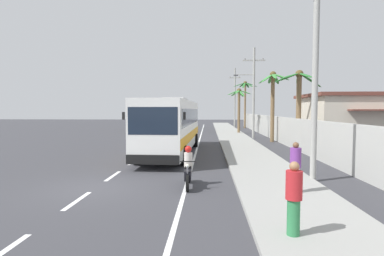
{
  "coord_description": "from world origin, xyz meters",
  "views": [
    {
      "loc": [
        4.17,
        -11.07,
        2.9
      ],
      "look_at": [
        3.1,
        9.17,
        1.7
      ],
      "focal_mm": 28.79,
      "sensor_mm": 36.0,
      "label": 1
    }
  ],
  "objects_px": {
    "coach_bus_foreground": "(173,124)",
    "palm_nearest": "(273,93)",
    "utility_pole_far": "(235,97)",
    "coach_bus_far_lane": "(168,117)",
    "roadside_building": "(376,121)",
    "motorcycle_beside_bus": "(188,170)",
    "palm_third": "(239,102)",
    "utility_pole_nearest": "(315,71)",
    "palm_fourth": "(299,96)",
    "pedestrian_near_kerb": "(294,197)",
    "pedestrian_midwalk": "(295,166)",
    "utility_pole_mid": "(253,90)",
    "palm_second": "(245,94)"
  },
  "relations": [
    {
      "from": "coach_bus_foreground",
      "to": "palm_nearest",
      "type": "xyz_separation_m",
      "value": [
        8.17,
        7.84,
        2.42
      ]
    },
    {
      "from": "coach_bus_foreground",
      "to": "utility_pole_far",
      "type": "distance_m",
      "value": 31.09
    },
    {
      "from": "coach_bus_far_lane",
      "to": "utility_pole_far",
      "type": "distance_m",
      "value": 12.47
    },
    {
      "from": "utility_pole_far",
      "to": "roadside_building",
      "type": "bearing_deg",
      "value": -72.42
    },
    {
      "from": "motorcycle_beside_bus",
      "to": "palm_third",
      "type": "bearing_deg",
      "value": 80.3
    },
    {
      "from": "coach_bus_foreground",
      "to": "utility_pole_nearest",
      "type": "distance_m",
      "value": 10.45
    },
    {
      "from": "motorcycle_beside_bus",
      "to": "palm_fourth",
      "type": "xyz_separation_m",
      "value": [
        7.22,
        11.04,
        3.24
      ]
    },
    {
      "from": "utility_pole_nearest",
      "to": "palm_nearest",
      "type": "bearing_deg",
      "value": 84.26
    },
    {
      "from": "pedestrian_near_kerb",
      "to": "pedestrian_midwalk",
      "type": "xyz_separation_m",
      "value": [
        1.03,
        3.57,
        0.03
      ]
    },
    {
      "from": "coach_bus_far_lane",
      "to": "utility_pole_far",
      "type": "bearing_deg",
      "value": 34.01
    },
    {
      "from": "coach_bus_foreground",
      "to": "utility_pole_mid",
      "type": "distance_m",
      "value": 13.51
    },
    {
      "from": "utility_pole_mid",
      "to": "palm_second",
      "type": "relative_size",
      "value": 1.23
    },
    {
      "from": "coach_bus_foreground",
      "to": "palm_fourth",
      "type": "bearing_deg",
      "value": 14.25
    },
    {
      "from": "utility_pole_nearest",
      "to": "palm_third",
      "type": "xyz_separation_m",
      "value": [
        -0.53,
        25.04,
        -0.55
      ]
    },
    {
      "from": "motorcycle_beside_bus",
      "to": "palm_fourth",
      "type": "height_order",
      "value": "palm_fourth"
    },
    {
      "from": "coach_bus_far_lane",
      "to": "palm_third",
      "type": "xyz_separation_m",
      "value": [
        9.41,
        -6.12,
        1.97
      ]
    },
    {
      "from": "coach_bus_far_lane",
      "to": "roadside_building",
      "type": "height_order",
      "value": "roadside_building"
    },
    {
      "from": "palm_nearest",
      "to": "motorcycle_beside_bus",
      "type": "bearing_deg",
      "value": -111.52
    },
    {
      "from": "pedestrian_near_kerb",
      "to": "palm_second",
      "type": "height_order",
      "value": "palm_second"
    },
    {
      "from": "palm_nearest",
      "to": "roadside_building",
      "type": "distance_m",
      "value": 8.39
    },
    {
      "from": "roadside_building",
      "to": "utility_pole_far",
      "type": "bearing_deg",
      "value": 107.58
    },
    {
      "from": "palm_third",
      "to": "pedestrian_near_kerb",
      "type": "bearing_deg",
      "value": -93.4
    },
    {
      "from": "pedestrian_midwalk",
      "to": "utility_pole_far",
      "type": "bearing_deg",
      "value": -151.37
    },
    {
      "from": "coach_bus_foreground",
      "to": "utility_pole_far",
      "type": "xyz_separation_m",
      "value": [
        6.68,
        30.21,
        3.05
      ]
    },
    {
      "from": "utility_pole_nearest",
      "to": "palm_fourth",
      "type": "height_order",
      "value": "utility_pole_nearest"
    },
    {
      "from": "motorcycle_beside_bus",
      "to": "utility_pole_far",
      "type": "relative_size",
      "value": 0.2
    },
    {
      "from": "palm_second",
      "to": "roadside_building",
      "type": "relative_size",
      "value": 0.7
    },
    {
      "from": "coach_bus_foreground",
      "to": "utility_pole_far",
      "type": "bearing_deg",
      "value": 77.54
    },
    {
      "from": "motorcycle_beside_bus",
      "to": "palm_nearest",
      "type": "xyz_separation_m",
      "value": [
        6.56,
        16.63,
        3.74
      ]
    },
    {
      "from": "motorcycle_beside_bus",
      "to": "utility_pole_mid",
      "type": "relative_size",
      "value": 0.21
    },
    {
      "from": "pedestrian_near_kerb",
      "to": "utility_pole_mid",
      "type": "distance_m",
      "value": 25.22
    },
    {
      "from": "utility_pole_far",
      "to": "utility_pole_nearest",
      "type": "bearing_deg",
      "value": -90.11
    },
    {
      "from": "coach_bus_foreground",
      "to": "pedestrian_near_kerb",
      "type": "bearing_deg",
      "value": -72.59
    },
    {
      "from": "utility_pole_nearest",
      "to": "palm_fourth",
      "type": "relative_size",
      "value": 1.47
    },
    {
      "from": "utility_pole_mid",
      "to": "palm_nearest",
      "type": "bearing_deg",
      "value": -69.35
    },
    {
      "from": "palm_third",
      "to": "palm_fourth",
      "type": "distance_m",
      "value": 15.34
    },
    {
      "from": "coach_bus_far_lane",
      "to": "utility_pole_far",
      "type": "height_order",
      "value": "utility_pole_far"
    },
    {
      "from": "utility_pole_nearest",
      "to": "palm_nearest",
      "type": "xyz_separation_m",
      "value": [
        1.56,
        15.55,
        -0.05
      ]
    },
    {
      "from": "coach_bus_far_lane",
      "to": "utility_pole_far",
      "type": "relative_size",
      "value": 1.22
    },
    {
      "from": "palm_second",
      "to": "palm_nearest",
      "type": "bearing_deg",
      "value": -90.08
    },
    {
      "from": "motorcycle_beside_bus",
      "to": "palm_nearest",
      "type": "relative_size",
      "value": 0.31
    },
    {
      "from": "palm_nearest",
      "to": "palm_fourth",
      "type": "distance_m",
      "value": 5.66
    },
    {
      "from": "palm_third",
      "to": "roadside_building",
      "type": "xyz_separation_m",
      "value": [
        9.01,
        -13.65,
        -1.81
      ]
    },
    {
      "from": "utility_pole_far",
      "to": "roadside_building",
      "type": "xyz_separation_m",
      "value": [
        8.41,
        -26.54,
        -2.93
      ]
    },
    {
      "from": "pedestrian_near_kerb",
      "to": "palm_nearest",
      "type": "height_order",
      "value": "palm_nearest"
    },
    {
      "from": "palm_third",
      "to": "utility_pole_mid",
      "type": "bearing_deg",
      "value": -82.41
    },
    {
      "from": "utility_pole_mid",
      "to": "utility_pole_far",
      "type": "relative_size",
      "value": 0.95
    },
    {
      "from": "pedestrian_midwalk",
      "to": "palm_third",
      "type": "distance_m",
      "value": 27.45
    },
    {
      "from": "palm_third",
      "to": "roadside_building",
      "type": "relative_size",
      "value": 0.52
    },
    {
      "from": "palm_second",
      "to": "palm_fourth",
      "type": "xyz_separation_m",
      "value": [
        0.64,
        -26.55,
        -1.5
      ]
    }
  ]
}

